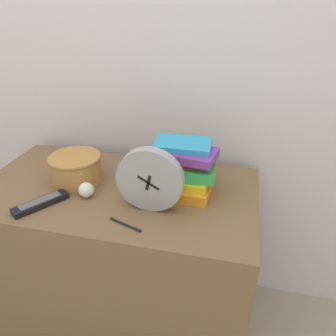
{
  "coord_description": "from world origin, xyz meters",
  "views": [
    {
      "loc": [
        0.45,
        -0.71,
        1.41
      ],
      "look_at": [
        0.21,
        0.27,
        0.87
      ],
      "focal_mm": 35.0,
      "sensor_mm": 36.0,
      "label": 1
    }
  ],
  "objects_px": {
    "desk_clock": "(150,180)",
    "crumpled_paper_ball": "(86,190)",
    "pen": "(125,224)",
    "tv_remote": "(41,203)",
    "basket": "(76,168)",
    "book_stack": "(184,169)"
  },
  "relations": [
    {
      "from": "crumpled_paper_ball",
      "to": "pen",
      "type": "distance_m",
      "value": 0.24
    },
    {
      "from": "book_stack",
      "to": "basket",
      "type": "height_order",
      "value": "book_stack"
    },
    {
      "from": "tv_remote",
      "to": "crumpled_paper_ball",
      "type": "relative_size",
      "value": 3.36
    },
    {
      "from": "desk_clock",
      "to": "pen",
      "type": "relative_size",
      "value": 1.87
    },
    {
      "from": "crumpled_paper_ball",
      "to": "book_stack",
      "type": "bearing_deg",
      "value": 20.67
    },
    {
      "from": "basket",
      "to": "pen",
      "type": "height_order",
      "value": "basket"
    },
    {
      "from": "basket",
      "to": "crumpled_paper_ball",
      "type": "height_order",
      "value": "basket"
    },
    {
      "from": "desk_clock",
      "to": "pen",
      "type": "bearing_deg",
      "value": -115.8
    },
    {
      "from": "basket",
      "to": "tv_remote",
      "type": "xyz_separation_m",
      "value": [
        -0.05,
        -0.19,
        -0.05
      ]
    },
    {
      "from": "tv_remote",
      "to": "crumpled_paper_ball",
      "type": "xyz_separation_m",
      "value": [
        0.13,
        0.09,
        0.02
      ]
    },
    {
      "from": "basket",
      "to": "tv_remote",
      "type": "bearing_deg",
      "value": -104.14
    },
    {
      "from": "desk_clock",
      "to": "crumpled_paper_ball",
      "type": "xyz_separation_m",
      "value": [
        -0.25,
        0.02,
        -0.09
      ]
    },
    {
      "from": "tv_remote",
      "to": "crumpled_paper_ball",
      "type": "distance_m",
      "value": 0.16
    },
    {
      "from": "pen",
      "to": "desk_clock",
      "type": "bearing_deg",
      "value": 64.2
    },
    {
      "from": "desk_clock",
      "to": "tv_remote",
      "type": "xyz_separation_m",
      "value": [
        -0.38,
        -0.07,
        -0.1
      ]
    },
    {
      "from": "desk_clock",
      "to": "basket",
      "type": "height_order",
      "value": "desk_clock"
    },
    {
      "from": "book_stack",
      "to": "basket",
      "type": "bearing_deg",
      "value": -175.47
    },
    {
      "from": "desk_clock",
      "to": "crumpled_paper_ball",
      "type": "bearing_deg",
      "value": 175.85
    },
    {
      "from": "basket",
      "to": "book_stack",
      "type": "bearing_deg",
      "value": 4.53
    },
    {
      "from": "tv_remote",
      "to": "pen",
      "type": "relative_size",
      "value": 1.55
    },
    {
      "from": "basket",
      "to": "tv_remote",
      "type": "height_order",
      "value": "basket"
    },
    {
      "from": "book_stack",
      "to": "tv_remote",
      "type": "distance_m",
      "value": 0.53
    }
  ]
}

